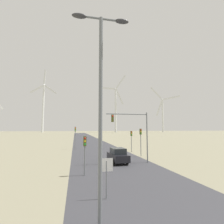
{
  "coord_description": "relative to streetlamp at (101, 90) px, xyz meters",
  "views": [
    {
      "loc": [
        -4.56,
        -2.71,
        4.24
      ],
      "look_at": [
        0.0,
        18.86,
        6.34
      ],
      "focal_mm": 28.0,
      "sensor_mm": 36.0,
      "label": 1
    }
  ],
  "objects": [
    {
      "name": "streetlamp",
      "position": [
        0.0,
        0.0,
        0.0
      ],
      "size": [
        2.76,
        0.32,
        9.61
      ],
      "color": "slate",
      "rests_on": "ground"
    },
    {
      "name": "wind_turbine_center",
      "position": [
        43.23,
        181.78,
        23.96
      ],
      "size": [
        30.53,
        6.79,
        65.35
      ],
      "color": "silver",
      "rests_on": "ground"
    },
    {
      "name": "road_surface",
      "position": [
        3.44,
        42.85,
        -6.01
      ],
      "size": [
        10.0,
        240.0,
        0.01
      ],
      "color": "#38383D",
      "rests_on": "ground"
    },
    {
      "name": "traffic_light_post_near_right",
      "position": [
        8.87,
        17.88,
        -2.94
      ],
      "size": [
        0.28,
        0.34,
        4.22
      ],
      "color": "slate",
      "rests_on": "ground"
    },
    {
      "name": "traffic_light_post_mid_left",
      "position": [
        -1.05,
        29.46,
        -2.68
      ],
      "size": [
        0.28,
        0.33,
        4.59
      ],
      "color": "slate",
      "rests_on": "ground"
    },
    {
      "name": "traffic_light_post_near_left",
      "position": [
        -0.21,
        8.59,
        -3.43
      ],
      "size": [
        0.28,
        0.33,
        3.53
      ],
      "color": "slate",
      "rests_on": "ground"
    },
    {
      "name": "wind_turbine_right",
      "position": [
        103.55,
        187.29,
        19.27
      ],
      "size": [
        31.76,
        15.68,
        56.35
      ],
      "color": "silver",
      "rests_on": "ground"
    },
    {
      "name": "traffic_light_post_mid_right",
      "position": [
        8.99,
        22.85,
        -3.23
      ],
      "size": [
        0.28,
        0.34,
        3.8
      ],
      "color": "slate",
      "rests_on": "ground"
    },
    {
      "name": "car_approaching",
      "position": [
        4.15,
        13.6,
        -5.11
      ],
      "size": [
        2.07,
        4.21,
        1.83
      ],
      "color": "black",
      "rests_on": "ground"
    },
    {
      "name": "traffic_light_mast_overhead",
      "position": [
        6.0,
        13.02,
        -1.48
      ],
      "size": [
        5.35,
        0.35,
        6.29
      ],
      "color": "slate",
      "rests_on": "ground"
    },
    {
      "name": "stop_sign_near",
      "position": [
        0.81,
        2.97,
        -4.33
      ],
      "size": [
        0.81,
        0.07,
        2.42
      ],
      "color": "slate",
      "rests_on": "ground"
    },
    {
      "name": "wind_turbine_left",
      "position": [
        -37.03,
        200.96,
        26.27
      ],
      "size": [
        30.99,
        9.47,
        71.97
      ],
      "color": "silver",
      "rests_on": "ground"
    }
  ]
}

